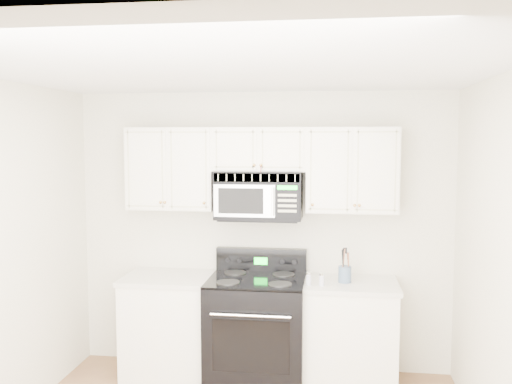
# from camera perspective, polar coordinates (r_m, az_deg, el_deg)

# --- Properties ---
(room) EXTENTS (3.51, 3.51, 2.61)m
(room) POSITION_cam_1_polar(r_m,az_deg,el_deg) (3.69, -2.78, -8.32)
(room) COLOR olive
(room) RESTS_ON ground
(base_cabinet_left) EXTENTS (0.86, 0.65, 0.92)m
(base_cabinet_left) POSITION_cam_1_polar(r_m,az_deg,el_deg) (5.46, -8.38, -13.34)
(base_cabinet_left) COLOR beige
(base_cabinet_left) RESTS_ON ground
(base_cabinet_right) EXTENTS (0.86, 0.65, 0.92)m
(base_cabinet_right) POSITION_cam_1_polar(r_m,az_deg,el_deg) (5.26, 9.15, -14.08)
(base_cabinet_right) COLOR beige
(base_cabinet_right) RESTS_ON ground
(range) EXTENTS (0.85, 0.77, 1.14)m
(range) POSITION_cam_1_polar(r_m,az_deg,el_deg) (5.24, 0.08, -13.42)
(range) COLOR black
(range) RESTS_ON ground
(upper_cabinets) EXTENTS (2.44, 0.37, 0.75)m
(upper_cabinets) POSITION_cam_1_polar(r_m,az_deg,el_deg) (5.15, 0.43, 2.73)
(upper_cabinets) COLOR beige
(upper_cabinets) RESTS_ON ground
(microwave) EXTENTS (0.77, 0.44, 0.43)m
(microwave) POSITION_cam_1_polar(r_m,az_deg,el_deg) (5.14, 0.31, -0.29)
(microwave) COLOR black
(microwave) RESTS_ON ground
(utensil_crock) EXTENTS (0.11, 0.11, 0.30)m
(utensil_crock) POSITION_cam_1_polar(r_m,az_deg,el_deg) (5.08, 8.88, -8.03)
(utensil_crock) COLOR #465A77
(utensil_crock) RESTS_ON base_cabinet_right
(shaker_salt) EXTENTS (0.05, 0.05, 0.11)m
(shaker_salt) POSITION_cam_1_polar(r_m,az_deg,el_deg) (4.95, 5.30, -8.61)
(shaker_salt) COLOR #BAB7CB
(shaker_salt) RESTS_ON base_cabinet_right
(shaker_pepper) EXTENTS (0.05, 0.05, 0.11)m
(shaker_pepper) POSITION_cam_1_polar(r_m,az_deg,el_deg) (4.94, 6.59, -8.68)
(shaker_pepper) COLOR #BAB7CB
(shaker_pepper) RESTS_ON base_cabinet_right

